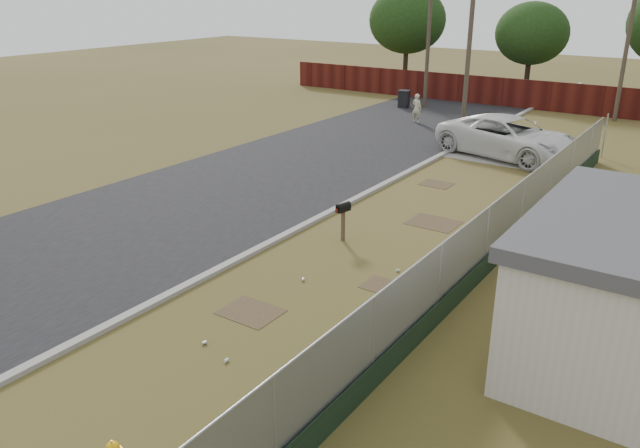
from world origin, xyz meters
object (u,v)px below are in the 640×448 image
Objects in this scene: mailbox at (343,211)px; trash_bin at (404,99)px; pickup_truck at (510,137)px; pedestrian at (417,108)px.

mailbox is 22.72m from trash_bin.
pedestrian is (-6.84, 4.63, -0.10)m from pickup_truck.
mailbox reaches higher than trash_bin.
mailbox is at bearing -169.71° from pickup_truck.
pickup_truck is 8.25m from pedestrian.
trash_bin is at bearing 63.12° from pickup_truck.
pedestrian is at bearing -54.29° from trash_bin.
pickup_truck is 4.04× the size of pedestrian.
pedestrian is at bearing 70.40° from pickup_truck.
pickup_truck is at bearing 85.80° from mailbox.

